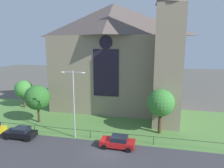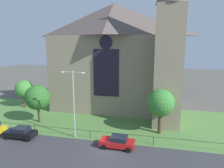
{
  "view_description": "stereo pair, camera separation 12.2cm",
  "coord_description": "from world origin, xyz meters",
  "px_view_note": "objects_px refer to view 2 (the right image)",
  "views": [
    {
      "loc": [
        5.38,
        -21.83,
        12.47
      ],
      "look_at": [
        -1.19,
        8.0,
        6.52
      ],
      "focal_mm": 32.68,
      "sensor_mm": 36.0,
      "label": 1
    },
    {
      "loc": [
        5.49,
        -21.8,
        12.47
      ],
      "look_at": [
        -1.19,
        8.0,
        6.52
      ],
      "focal_mm": 32.68,
      "sensor_mm": 36.0,
      "label": 2
    }
  ],
  "objects_px": {
    "church_building": "(117,56)",
    "tree_left_far": "(24,89)",
    "streetlamp_near": "(74,96)",
    "parked_car_black": "(21,133)",
    "tree_left_near": "(38,97)",
    "tree_right_near": "(161,103)",
    "parked_car_red": "(118,142)"
  },
  "relations": [
    {
      "from": "tree_left_near",
      "to": "tree_right_near",
      "type": "bearing_deg",
      "value": -0.51
    },
    {
      "from": "tree_right_near",
      "to": "streetlamp_near",
      "type": "distance_m",
      "value": 11.97
    },
    {
      "from": "tree_left_near",
      "to": "streetlamp_near",
      "type": "xyz_separation_m",
      "value": [
        7.94,
        -4.02,
        1.64
      ]
    },
    {
      "from": "tree_right_near",
      "to": "parked_car_black",
      "type": "relative_size",
      "value": 1.52
    },
    {
      "from": "church_building",
      "to": "parked_car_black",
      "type": "distance_m",
      "value": 21.25
    },
    {
      "from": "church_building",
      "to": "parked_car_red",
      "type": "height_order",
      "value": "church_building"
    },
    {
      "from": "church_building",
      "to": "tree_right_near",
      "type": "distance_m",
      "value": 14.62
    },
    {
      "from": "streetlamp_near",
      "to": "parked_car_black",
      "type": "distance_m",
      "value": 8.86
    },
    {
      "from": "church_building",
      "to": "parked_car_black",
      "type": "height_order",
      "value": "church_building"
    },
    {
      "from": "tree_left_near",
      "to": "parked_car_black",
      "type": "distance_m",
      "value": 6.76
    },
    {
      "from": "church_building",
      "to": "tree_left_far",
      "type": "height_order",
      "value": "church_building"
    },
    {
      "from": "tree_left_far",
      "to": "tree_left_near",
      "type": "relative_size",
      "value": 0.9
    },
    {
      "from": "tree_left_far",
      "to": "parked_car_red",
      "type": "distance_m",
      "value": 24.69
    },
    {
      "from": "tree_left_near",
      "to": "parked_car_black",
      "type": "bearing_deg",
      "value": -81.67
    },
    {
      "from": "tree_left_near",
      "to": "parked_car_black",
      "type": "relative_size",
      "value": 1.45
    },
    {
      "from": "tree_left_far",
      "to": "tree_right_near",
      "type": "relative_size",
      "value": 0.85
    },
    {
      "from": "church_building",
      "to": "parked_car_black",
      "type": "bearing_deg",
      "value": -121.83
    },
    {
      "from": "church_building",
      "to": "streetlamp_near",
      "type": "distance_m",
      "value": 15.34
    },
    {
      "from": "tree_left_far",
      "to": "parked_car_black",
      "type": "xyz_separation_m",
      "value": [
        8.01,
        -12.31,
        -2.97
      ]
    },
    {
      "from": "streetlamp_near",
      "to": "parked_car_red",
      "type": "distance_m",
      "value": 8.14
    },
    {
      "from": "tree_left_far",
      "to": "parked_car_red",
      "type": "bearing_deg",
      "value": -29.39
    },
    {
      "from": "tree_right_near",
      "to": "church_building",
      "type": "bearing_deg",
      "value": 128.46
    },
    {
      "from": "church_building",
      "to": "tree_left_far",
      "type": "distance_m",
      "value": 19.56
    },
    {
      "from": "tree_right_near",
      "to": "parked_car_red",
      "type": "xyz_separation_m",
      "value": [
        -5.01,
        -5.35,
        -3.73
      ]
    },
    {
      "from": "streetlamp_near",
      "to": "parked_car_black",
      "type": "xyz_separation_m",
      "value": [
        -7.1,
        -1.78,
        -5.0
      ]
    },
    {
      "from": "streetlamp_near",
      "to": "tree_left_far",
      "type": "bearing_deg",
      "value": 145.11
    },
    {
      "from": "streetlamp_near",
      "to": "parked_car_red",
      "type": "height_order",
      "value": "streetlamp_near"
    },
    {
      "from": "tree_left_far",
      "to": "tree_left_near",
      "type": "height_order",
      "value": "tree_left_near"
    },
    {
      "from": "tree_right_near",
      "to": "tree_left_near",
      "type": "xyz_separation_m",
      "value": [
        -19.21,
        0.17,
        -0.36
      ]
    },
    {
      "from": "tree_right_near",
      "to": "streetlamp_near",
      "type": "bearing_deg",
      "value": -161.12
    },
    {
      "from": "tree_left_far",
      "to": "parked_car_black",
      "type": "height_order",
      "value": "tree_left_far"
    },
    {
      "from": "church_building",
      "to": "tree_left_far",
      "type": "relative_size",
      "value": 4.73
    }
  ]
}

